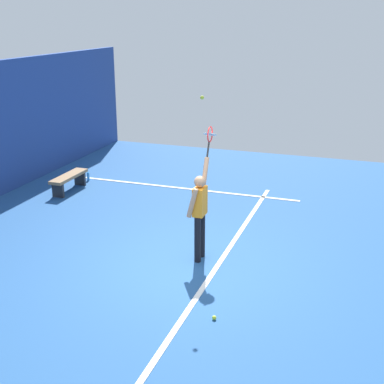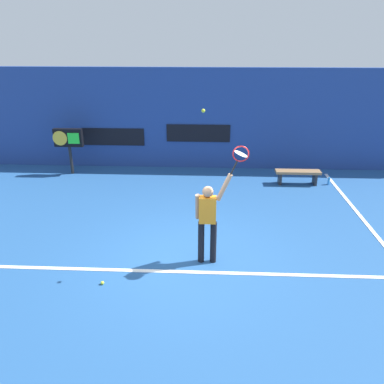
{
  "view_description": "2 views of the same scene",
  "coord_description": "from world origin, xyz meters",
  "px_view_note": "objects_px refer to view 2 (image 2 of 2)",
  "views": [
    {
      "loc": [
        -8.45,
        -3.04,
        4.53
      ],
      "look_at": [
        0.22,
        -0.02,
        1.42
      ],
      "focal_mm": 49.16,
      "sensor_mm": 36.0,
      "label": 1
    },
    {
      "loc": [
        0.41,
        -6.97,
        4.39
      ],
      "look_at": [
        0.07,
        0.0,
        1.52
      ],
      "focal_mm": 35.65,
      "sensor_mm": 36.0,
      "label": 2
    }
  ],
  "objects_px": {
    "tennis_racket": "(240,155)",
    "water_bottle": "(329,181)",
    "scoreboard_clock": "(68,139)",
    "court_bench": "(298,174)",
    "spare_ball": "(102,283)",
    "tennis_ball": "(203,111)",
    "tennis_player": "(208,218)"
  },
  "relations": [
    {
      "from": "tennis_player",
      "to": "tennis_ball",
      "type": "bearing_deg",
      "value": -147.77
    },
    {
      "from": "tennis_racket",
      "to": "water_bottle",
      "type": "bearing_deg",
      "value": 55.22
    },
    {
      "from": "tennis_player",
      "to": "court_bench",
      "type": "bearing_deg",
      "value": 58.81
    },
    {
      "from": "court_bench",
      "to": "tennis_ball",
      "type": "bearing_deg",
      "value": -121.8
    },
    {
      "from": "tennis_racket",
      "to": "water_bottle",
      "type": "height_order",
      "value": "tennis_racket"
    },
    {
      "from": "tennis_ball",
      "to": "spare_ball",
      "type": "height_order",
      "value": "tennis_ball"
    },
    {
      "from": "scoreboard_clock",
      "to": "spare_ball",
      "type": "height_order",
      "value": "scoreboard_clock"
    },
    {
      "from": "scoreboard_clock",
      "to": "water_bottle",
      "type": "height_order",
      "value": "scoreboard_clock"
    },
    {
      "from": "tennis_racket",
      "to": "tennis_ball",
      "type": "relative_size",
      "value": 9.15
    },
    {
      "from": "scoreboard_clock",
      "to": "tennis_ball",
      "type": "bearing_deg",
      "value": -49.48
    },
    {
      "from": "tennis_player",
      "to": "spare_ball",
      "type": "distance_m",
      "value": 2.39
    },
    {
      "from": "tennis_racket",
      "to": "court_bench",
      "type": "distance_m",
      "value": 5.52
    },
    {
      "from": "tennis_ball",
      "to": "spare_ball",
      "type": "xyz_separation_m",
      "value": [
        -1.87,
        -0.83,
        -3.12
      ]
    },
    {
      "from": "scoreboard_clock",
      "to": "tennis_player",
      "type": "bearing_deg",
      "value": -48.42
    },
    {
      "from": "tennis_player",
      "to": "court_bench",
      "type": "relative_size",
      "value": 1.4
    },
    {
      "from": "court_bench",
      "to": "spare_ball",
      "type": "xyz_separation_m",
      "value": [
        -4.79,
        -5.54,
        -0.3
      ]
    },
    {
      "from": "tennis_ball",
      "to": "water_bottle",
      "type": "distance_m",
      "value": 6.83
    },
    {
      "from": "tennis_racket",
      "to": "water_bottle",
      "type": "distance_m",
      "value": 6.06
    },
    {
      "from": "tennis_player",
      "to": "spare_ball",
      "type": "bearing_deg",
      "value": -155.52
    },
    {
      "from": "tennis_player",
      "to": "tennis_racket",
      "type": "bearing_deg",
      "value": -0.42
    },
    {
      "from": "court_bench",
      "to": "spare_ball",
      "type": "relative_size",
      "value": 20.59
    },
    {
      "from": "scoreboard_clock",
      "to": "water_bottle",
      "type": "xyz_separation_m",
      "value": [
        8.49,
        -0.65,
        -1.07
      ]
    },
    {
      "from": "tennis_ball",
      "to": "spare_ball",
      "type": "distance_m",
      "value": 3.73
    },
    {
      "from": "tennis_racket",
      "to": "scoreboard_clock",
      "type": "relative_size",
      "value": 0.4
    },
    {
      "from": "scoreboard_clock",
      "to": "court_bench",
      "type": "xyz_separation_m",
      "value": [
        7.49,
        -0.65,
        -0.86
      ]
    },
    {
      "from": "tennis_player",
      "to": "spare_ball",
      "type": "xyz_separation_m",
      "value": [
        -1.98,
        -0.9,
        -0.98
      ]
    },
    {
      "from": "tennis_player",
      "to": "spare_ball",
      "type": "relative_size",
      "value": 28.84
    },
    {
      "from": "tennis_ball",
      "to": "scoreboard_clock",
      "type": "relative_size",
      "value": 0.04
    },
    {
      "from": "scoreboard_clock",
      "to": "court_bench",
      "type": "relative_size",
      "value": 1.11
    },
    {
      "from": "court_bench",
      "to": "scoreboard_clock",
      "type": "bearing_deg",
      "value": 175.08
    },
    {
      "from": "tennis_ball",
      "to": "court_bench",
      "type": "bearing_deg",
      "value": 58.2
    },
    {
      "from": "tennis_ball",
      "to": "water_bottle",
      "type": "height_order",
      "value": "tennis_ball"
    }
  ]
}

